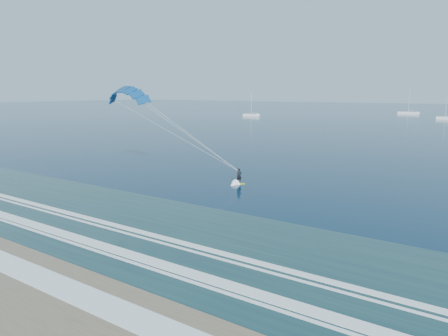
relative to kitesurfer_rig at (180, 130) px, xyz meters
name	(u,v)px	position (x,y,z in m)	size (l,w,h in m)	color
ground	(55,279)	(11.42, -26.79, -7.16)	(900.00, 900.00, 0.00)	#07253F
kitesurfer_rig	(180,130)	(0.00, 0.00, 0.00)	(19.29, 9.04, 13.90)	#A7BC16
sailboat_0	(251,115)	(-65.26, 134.74, -6.48)	(8.39, 2.40, 11.45)	white
sailboat_1	(408,113)	(-2.94, 200.53, -6.46)	(10.69, 2.40, 14.14)	white
sailboat_2	(445,118)	(18.22, 162.08, -6.49)	(6.95, 2.40, 9.89)	white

